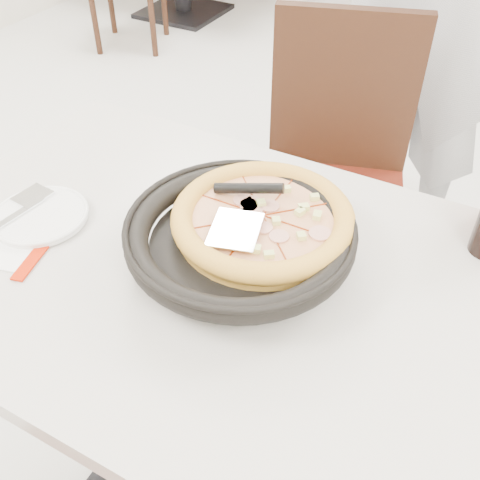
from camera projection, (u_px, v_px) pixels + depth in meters
The scene contains 10 objects.
floor at pixel (294, 386), 1.70m from camera, with size 7.00×7.00×0.00m, color beige.
main_table at pixel (216, 383), 1.27m from camera, with size 1.20×0.80×0.75m, color beige, non-canonical shape.
chair_far at pixel (330, 196), 1.64m from camera, with size 0.42×0.42×0.95m, color black, non-canonical shape.
trivet at pixel (257, 241), 1.04m from camera, with size 0.11×0.11×0.04m, color black.
pizza_pan at pixel (240, 243), 1.00m from camera, with size 0.32×0.32×0.01m, color black.
pizza at pixel (263, 225), 1.01m from camera, with size 0.31×0.31×0.02m, color gold.
pizza_server at pixel (235, 229), 0.95m from camera, with size 0.08×0.10×0.00m, color white.
napkin at pixel (9, 241), 1.07m from camera, with size 0.15×0.15×0.00m, color white.
side_plate at pixel (41, 216), 1.11m from camera, with size 0.19×0.19×0.01m, color white.
fork at pixel (10, 219), 1.09m from camera, with size 0.02×0.16×0.00m, color white.
Camera 1 is at (0.33, -0.95, 1.45)m, focal length 42.00 mm.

